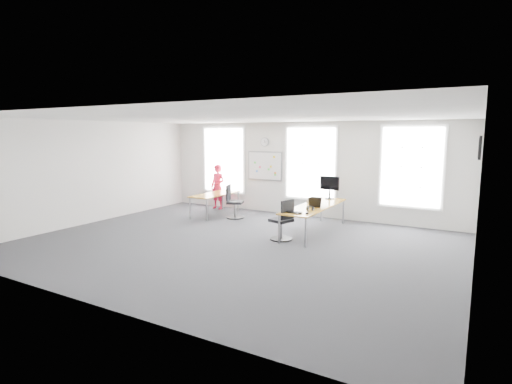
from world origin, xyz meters
The scene contains 24 objects.
floor centered at (0.00, 0.00, 0.00)m, with size 10.00×10.00×0.00m, color #28282D.
ceiling centered at (0.00, 0.00, 3.00)m, with size 10.00×10.00×0.00m, color white.
wall_back centered at (0.00, 4.00, 1.50)m, with size 10.00×10.00×0.00m, color silver.
wall_front centered at (0.00, -4.00, 1.50)m, with size 10.00×10.00×0.00m, color silver.
wall_left centered at (-5.00, 0.00, 1.50)m, with size 10.00×10.00×0.00m, color silver.
wall_right centered at (5.00, 0.00, 1.50)m, with size 10.00×10.00×0.00m, color silver.
window_left centered at (-3.00, 3.97, 1.70)m, with size 1.60×0.06×2.20m, color white.
window_mid centered at (0.30, 3.97, 1.70)m, with size 1.60×0.06×2.20m, color white.
window_right centered at (3.30, 3.97, 1.70)m, with size 1.60×0.06×2.20m, color white.
desk_right centered at (1.22, 2.00, 0.68)m, with size 0.80×3.01×0.73m.
desk_left centered at (-2.47, 2.64, 0.64)m, with size 0.77×1.91×0.70m.
chair_right centered at (0.82, 0.88, 0.45)m, with size 0.57×0.57×1.02m.
chair_left centered at (-1.68, 2.51, 0.46)m, with size 0.60×0.60×1.04m.
person centered at (-3.02, 3.58, 0.78)m, with size 0.57×0.37×1.56m, color red.
whiteboard centered at (-1.35, 3.97, 1.55)m, with size 1.20×0.03×0.90m, color silver.
wall_clock centered at (-1.35, 3.97, 2.35)m, with size 0.30×0.30×0.04m, color gray.
tv centered at (4.95, 3.00, 2.30)m, with size 0.06×0.90×0.55m, color black.
keyboard centered at (1.12, 0.80, 0.74)m, with size 0.47×0.17×0.02m, color black.
mouse centered at (1.48, 0.82, 0.75)m, with size 0.08×0.12×0.05m, color black.
lens_cap centered at (1.36, 1.17, 0.74)m, with size 0.06×0.06×0.01m, color black.
headphones centered at (1.37, 1.29, 0.78)m, with size 0.18×0.10×0.11m.
laptop_sleeve centered at (1.32, 1.76, 0.86)m, with size 0.33×0.20×0.26m.
paper_stack centered at (1.08, 2.29, 0.79)m, with size 0.31×0.24×0.11m, color beige.
monitor centered at (1.19, 3.25, 1.13)m, with size 0.60×0.24×0.66m.
Camera 1 is at (5.00, -7.85, 2.61)m, focal length 28.00 mm.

